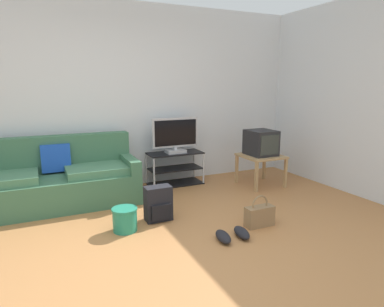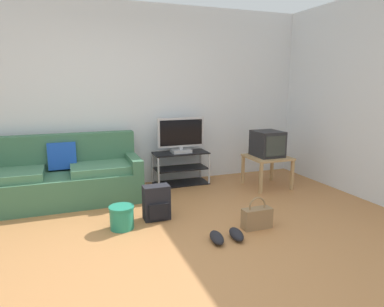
{
  "view_description": "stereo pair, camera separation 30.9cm",
  "coord_description": "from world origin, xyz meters",
  "px_view_note": "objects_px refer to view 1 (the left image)",
  "views": [
    {
      "loc": [
        -1.0,
        -2.6,
        1.55
      ],
      "look_at": [
        0.67,
        1.02,
        0.72
      ],
      "focal_mm": 31.7,
      "sensor_mm": 36.0,
      "label": 1
    },
    {
      "loc": [
        -0.72,
        -2.71,
        1.55
      ],
      "look_at": [
        0.67,
        1.02,
        0.72
      ],
      "focal_mm": 31.7,
      "sensor_mm": 36.0,
      "label": 2
    }
  ],
  "objects_px": {
    "crt_tv": "(261,143)",
    "flat_tv": "(175,136)",
    "couch": "(53,181)",
    "side_table": "(261,159)",
    "sneakers_pair": "(233,235)",
    "tv_stand": "(175,168)",
    "handbag": "(259,215)",
    "backpack": "(158,204)",
    "cleaning_bucket": "(125,219)"
  },
  "relations": [
    {
      "from": "cleaning_bucket",
      "to": "sneakers_pair",
      "type": "height_order",
      "value": "cleaning_bucket"
    },
    {
      "from": "tv_stand",
      "to": "backpack",
      "type": "bearing_deg",
      "value": -119.74
    },
    {
      "from": "flat_tv",
      "to": "sneakers_pair",
      "type": "xyz_separation_m",
      "value": [
        -0.19,
        -2.0,
        -0.72
      ]
    },
    {
      "from": "crt_tv",
      "to": "side_table",
      "type": "bearing_deg",
      "value": -90.0
    },
    {
      "from": "side_table",
      "to": "sneakers_pair",
      "type": "relative_size",
      "value": 1.52
    },
    {
      "from": "flat_tv",
      "to": "sneakers_pair",
      "type": "bearing_deg",
      "value": -95.45
    },
    {
      "from": "side_table",
      "to": "cleaning_bucket",
      "type": "distance_m",
      "value": 2.45
    },
    {
      "from": "side_table",
      "to": "handbag",
      "type": "xyz_separation_m",
      "value": [
        -0.93,
        -1.27,
        -0.29
      ]
    },
    {
      "from": "tv_stand",
      "to": "flat_tv",
      "type": "relative_size",
      "value": 1.15
    },
    {
      "from": "couch",
      "to": "tv_stand",
      "type": "distance_m",
      "value": 1.79
    },
    {
      "from": "flat_tv",
      "to": "crt_tv",
      "type": "distance_m",
      "value": 1.31
    },
    {
      "from": "tv_stand",
      "to": "cleaning_bucket",
      "type": "distance_m",
      "value": 1.78
    },
    {
      "from": "flat_tv",
      "to": "cleaning_bucket",
      "type": "relative_size",
      "value": 2.68
    },
    {
      "from": "sneakers_pair",
      "to": "side_table",
      "type": "bearing_deg",
      "value": 46.12
    },
    {
      "from": "flat_tv",
      "to": "side_table",
      "type": "distance_m",
      "value": 1.36
    },
    {
      "from": "sneakers_pair",
      "to": "backpack",
      "type": "bearing_deg",
      "value": 123.95
    },
    {
      "from": "cleaning_bucket",
      "to": "sneakers_pair",
      "type": "xyz_separation_m",
      "value": [
        0.94,
        -0.65,
        -0.09
      ]
    },
    {
      "from": "tv_stand",
      "to": "sneakers_pair",
      "type": "relative_size",
      "value": 2.17
    },
    {
      "from": "flat_tv",
      "to": "cleaning_bucket",
      "type": "xyz_separation_m",
      "value": [
        -1.13,
        -1.35,
        -0.63
      ]
    },
    {
      "from": "crt_tv",
      "to": "flat_tv",
      "type": "bearing_deg",
      "value": 154.7
    },
    {
      "from": "cleaning_bucket",
      "to": "flat_tv",
      "type": "bearing_deg",
      "value": 50.01
    },
    {
      "from": "backpack",
      "to": "cleaning_bucket",
      "type": "xyz_separation_m",
      "value": [
        -0.42,
        -0.13,
        -0.06
      ]
    },
    {
      "from": "couch",
      "to": "flat_tv",
      "type": "relative_size",
      "value": 2.88
    },
    {
      "from": "flat_tv",
      "to": "backpack",
      "type": "xyz_separation_m",
      "value": [
        -0.71,
        -1.22,
        -0.57
      ]
    },
    {
      "from": "side_table",
      "to": "sneakers_pair",
      "type": "distance_m",
      "value": 2.01
    },
    {
      "from": "backpack",
      "to": "handbag",
      "type": "xyz_separation_m",
      "value": [
        0.96,
        -0.62,
        -0.07
      ]
    },
    {
      "from": "backpack",
      "to": "couch",
      "type": "bearing_deg",
      "value": 111.45
    },
    {
      "from": "couch",
      "to": "crt_tv",
      "type": "bearing_deg",
      "value": -7.18
    },
    {
      "from": "side_table",
      "to": "backpack",
      "type": "bearing_deg",
      "value": -161.03
    },
    {
      "from": "couch",
      "to": "flat_tv",
      "type": "xyz_separation_m",
      "value": [
        1.77,
        0.18,
        0.45
      ]
    },
    {
      "from": "flat_tv",
      "to": "side_table",
      "type": "relative_size",
      "value": 1.24
    },
    {
      "from": "tv_stand",
      "to": "side_table",
      "type": "relative_size",
      "value": 1.43
    },
    {
      "from": "backpack",
      "to": "handbag",
      "type": "height_order",
      "value": "backpack"
    },
    {
      "from": "tv_stand",
      "to": "crt_tv",
      "type": "height_order",
      "value": "crt_tv"
    },
    {
      "from": "handbag",
      "to": "cleaning_bucket",
      "type": "height_order",
      "value": "handbag"
    },
    {
      "from": "tv_stand",
      "to": "sneakers_pair",
      "type": "distance_m",
      "value": 2.04
    },
    {
      "from": "couch",
      "to": "backpack",
      "type": "xyz_separation_m",
      "value": [
        1.06,
        -1.04,
        -0.12
      ]
    },
    {
      "from": "side_table",
      "to": "sneakers_pair",
      "type": "height_order",
      "value": "side_table"
    },
    {
      "from": "couch",
      "to": "tv_stand",
      "type": "bearing_deg",
      "value": 6.67
    },
    {
      "from": "tv_stand",
      "to": "sneakers_pair",
      "type": "xyz_separation_m",
      "value": [
        -0.19,
        -2.02,
        -0.21
      ]
    },
    {
      "from": "crt_tv",
      "to": "handbag",
      "type": "xyz_separation_m",
      "value": [
        -0.93,
        -1.29,
        -0.54
      ]
    },
    {
      "from": "flat_tv",
      "to": "crt_tv",
      "type": "height_order",
      "value": "flat_tv"
    },
    {
      "from": "backpack",
      "to": "handbag",
      "type": "relative_size",
      "value": 1.13
    },
    {
      "from": "handbag",
      "to": "crt_tv",
      "type": "bearing_deg",
      "value": 54.1
    },
    {
      "from": "flat_tv",
      "to": "crt_tv",
      "type": "xyz_separation_m",
      "value": [
        1.18,
        -0.56,
        -0.1
      ]
    },
    {
      "from": "flat_tv",
      "to": "handbag",
      "type": "xyz_separation_m",
      "value": [
        0.25,
        -1.85,
        -0.65
      ]
    },
    {
      "from": "backpack",
      "to": "side_table",
      "type": "bearing_deg",
      "value": -5.23
    },
    {
      "from": "side_table",
      "to": "flat_tv",
      "type": "bearing_deg",
      "value": 154.06
    },
    {
      "from": "couch",
      "to": "side_table",
      "type": "relative_size",
      "value": 3.57
    },
    {
      "from": "handbag",
      "to": "cleaning_bucket",
      "type": "relative_size",
      "value": 1.3
    }
  ]
}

